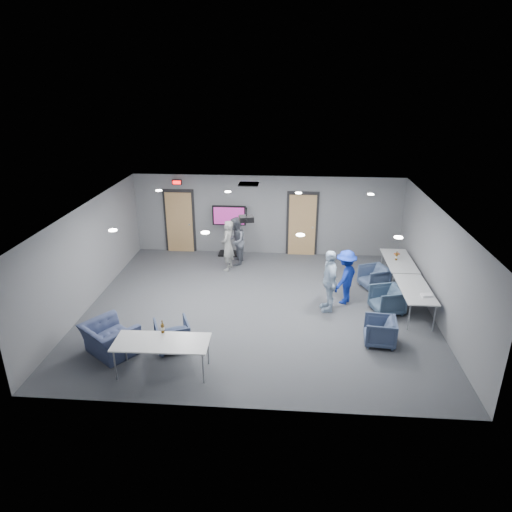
# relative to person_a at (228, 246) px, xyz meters

# --- Properties ---
(floor) EXTENTS (9.00, 9.00, 0.00)m
(floor) POSITION_rel_person_a_xyz_m (1.14, -2.45, -0.81)
(floor) COLOR #3D4045
(floor) RESTS_ON ground
(ceiling) EXTENTS (9.00, 9.00, 0.00)m
(ceiling) POSITION_rel_person_a_xyz_m (1.14, -2.45, 1.89)
(ceiling) COLOR white
(ceiling) RESTS_ON wall_back
(wall_back) EXTENTS (9.00, 0.02, 2.70)m
(wall_back) POSITION_rel_person_a_xyz_m (1.14, 1.55, 0.54)
(wall_back) COLOR slate
(wall_back) RESTS_ON floor
(wall_front) EXTENTS (9.00, 0.02, 2.70)m
(wall_front) POSITION_rel_person_a_xyz_m (1.14, -6.45, 0.54)
(wall_front) COLOR slate
(wall_front) RESTS_ON floor
(wall_left) EXTENTS (0.02, 8.00, 2.70)m
(wall_left) POSITION_rel_person_a_xyz_m (-3.36, -2.45, 0.54)
(wall_left) COLOR slate
(wall_left) RESTS_ON floor
(wall_right) EXTENTS (0.02, 8.00, 2.70)m
(wall_right) POSITION_rel_person_a_xyz_m (5.64, -2.45, 0.54)
(wall_right) COLOR slate
(wall_right) RESTS_ON floor
(door_left) EXTENTS (1.06, 0.17, 2.24)m
(door_left) POSITION_rel_person_a_xyz_m (-1.86, 1.51, 0.26)
(door_left) COLOR black
(door_left) RESTS_ON wall_back
(door_right) EXTENTS (1.06, 0.17, 2.24)m
(door_right) POSITION_rel_person_a_xyz_m (2.34, 1.51, 0.26)
(door_right) COLOR black
(door_right) RESTS_ON wall_back
(exit_sign) EXTENTS (0.32, 0.08, 0.16)m
(exit_sign) POSITION_rel_person_a_xyz_m (-1.86, 1.49, 1.64)
(exit_sign) COLOR black
(exit_sign) RESTS_ON wall_back
(hvac_diffuser) EXTENTS (0.60, 0.60, 0.03)m
(hvac_diffuser) POSITION_rel_person_a_xyz_m (0.64, 0.35, 1.88)
(hvac_diffuser) COLOR black
(hvac_diffuser) RESTS_ON ceiling
(downlights) EXTENTS (6.18, 3.78, 0.02)m
(downlights) POSITION_rel_person_a_xyz_m (1.14, -2.45, 1.88)
(downlights) COLOR white
(downlights) RESTS_ON ceiling
(person_a) EXTENTS (0.48, 0.65, 1.61)m
(person_a) POSITION_rel_person_a_xyz_m (0.00, 0.00, 0.00)
(person_a) COLOR #959895
(person_a) RESTS_ON floor
(person_b) EXTENTS (0.62, 0.78, 1.57)m
(person_b) POSITION_rel_person_a_xyz_m (0.20, 0.48, -0.02)
(person_b) COLOR slate
(person_b) RESTS_ON floor
(person_c) EXTENTS (0.55, 1.02, 1.66)m
(person_c) POSITION_rel_person_a_xyz_m (2.97, -2.44, 0.02)
(person_c) COLOR silver
(person_c) RESTS_ON floor
(person_d) EXTENTS (0.99, 1.12, 1.50)m
(person_d) POSITION_rel_person_a_xyz_m (3.44, -1.99, -0.06)
(person_d) COLOR #1932A7
(person_d) RESTS_ON floor
(chair_right_a) EXTENTS (0.93, 0.92, 0.66)m
(chair_right_a) POSITION_rel_person_a_xyz_m (4.39, -1.01, -0.48)
(chair_right_a) COLOR #3E4E6C
(chair_right_a) RESTS_ON floor
(chair_right_b) EXTENTS (0.93, 0.92, 0.69)m
(chair_right_b) POSITION_rel_person_a_xyz_m (4.49, -2.47, -0.46)
(chair_right_b) COLOR #394D64
(chair_right_b) RESTS_ON floor
(chair_right_c) EXTENTS (0.77, 0.75, 0.64)m
(chair_right_c) POSITION_rel_person_a_xyz_m (4.04, -4.00, -0.49)
(chair_right_c) COLOR #3C4A68
(chair_right_c) RESTS_ON floor
(chair_front_a) EXTENTS (0.96, 0.97, 0.68)m
(chair_front_a) POSITION_rel_person_a_xyz_m (-0.66, -4.54, -0.47)
(chair_front_a) COLOR #3B4767
(chair_front_a) RESTS_ON floor
(chair_front_b) EXTENTS (1.45, 1.42, 0.71)m
(chair_front_b) POSITION_rel_person_a_xyz_m (-1.98, -4.85, -0.45)
(chair_front_b) COLOR #3C4669
(chair_front_b) RESTS_ON floor
(table_right_a) EXTENTS (0.78, 1.88, 0.73)m
(table_right_a) POSITION_rel_person_a_xyz_m (5.14, -0.63, -0.12)
(table_right_a) COLOR silver
(table_right_a) RESTS_ON floor
(table_right_b) EXTENTS (0.75, 1.81, 0.73)m
(table_right_b) POSITION_rel_person_a_xyz_m (5.14, -2.53, -0.12)
(table_right_b) COLOR silver
(table_right_b) RESTS_ON floor
(table_front_left) EXTENTS (1.96, 0.85, 0.73)m
(table_front_left) POSITION_rel_person_a_xyz_m (-0.63, -5.45, -0.12)
(table_front_left) COLOR silver
(table_front_left) RESTS_ON floor
(bottle_front) EXTENTS (0.08, 0.08, 0.29)m
(bottle_front) POSITION_rel_person_a_xyz_m (-0.69, -5.10, 0.03)
(bottle_front) COLOR #57390E
(bottle_front) RESTS_ON table_front_left
(bottle_right) EXTENTS (0.07, 0.07, 0.27)m
(bottle_right) POSITION_rel_person_a_xyz_m (5.05, -0.62, 0.02)
(bottle_right) COLOR #57390E
(bottle_right) RESTS_ON table_right_a
(snack_box) EXTENTS (0.18, 0.15, 0.03)m
(snack_box) POSITION_rel_person_a_xyz_m (5.17, -0.17, -0.06)
(snack_box) COLOR #B3592C
(snack_box) RESTS_ON table_right_a
(wrapper) EXTENTS (0.27, 0.20, 0.06)m
(wrapper) POSITION_rel_person_a_xyz_m (5.31, -2.95, -0.05)
(wrapper) COLOR white
(wrapper) RESTS_ON table_right_b
(tv_stand) EXTENTS (1.13, 0.54, 1.73)m
(tv_stand) POSITION_rel_person_a_xyz_m (-0.11, 1.30, 0.17)
(tv_stand) COLOR black
(tv_stand) RESTS_ON floor
(projector) EXTENTS (0.42, 0.38, 0.36)m
(projector) POSITION_rel_person_a_xyz_m (0.82, -2.28, 1.60)
(projector) COLOR black
(projector) RESTS_ON ceiling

